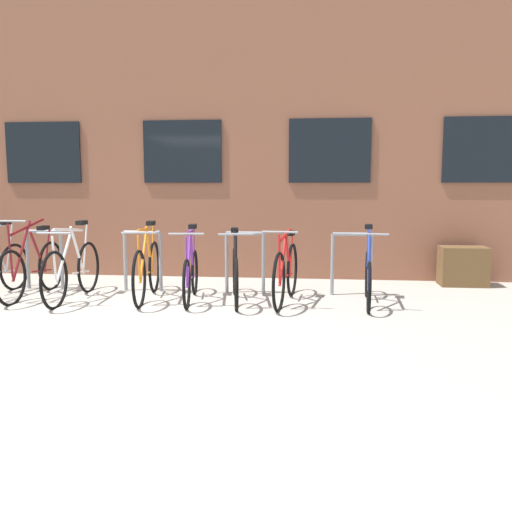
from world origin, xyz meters
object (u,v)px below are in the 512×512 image
(bicycle_maroon, at_px, (32,268))
(bicycle_blue, at_px, (368,276))
(bicycle_purple, at_px, (191,273))
(bicycle_black, at_px, (235,274))
(planter_box, at_px, (463,266))
(bicycle_red, at_px, (286,273))
(bicycle_orange, at_px, (147,269))
(bicycle_white, at_px, (73,270))

(bicycle_maroon, bearing_deg, bicycle_blue, 0.40)
(bicycle_purple, bearing_deg, bicycle_black, -0.69)
(planter_box, bearing_deg, bicycle_red, -150.24)
(bicycle_maroon, xyz_separation_m, planter_box, (6.16, 1.51, -0.10))
(bicycle_orange, distance_m, bicycle_white, 1.00)
(bicycle_orange, xyz_separation_m, bicycle_red, (1.89, -0.04, -0.01))
(bicycle_black, bearing_deg, bicycle_red, 0.83)
(bicycle_black, relative_size, bicycle_white, 0.92)
(bicycle_red, bearing_deg, bicycle_blue, 2.03)
(bicycle_white, distance_m, planter_box, 5.75)
(bicycle_white, xyz_separation_m, planter_box, (5.52, 1.63, -0.10))
(bicycle_red, xyz_separation_m, planter_box, (2.64, 1.51, -0.09))
(bicycle_white, bearing_deg, bicycle_orange, 8.79)
(bicycle_orange, xyz_separation_m, bicycle_maroon, (-1.63, -0.03, -0.00))
(bicycle_red, xyz_separation_m, bicycle_maroon, (-3.51, 0.01, 0.00))
(bicycle_orange, relative_size, planter_box, 2.57)
(bicycle_red, relative_size, planter_box, 2.50)
(bicycle_orange, distance_m, bicycle_black, 1.22)
(bicycle_red, bearing_deg, bicycle_maroon, 179.90)
(bicycle_purple, xyz_separation_m, planter_box, (3.92, 1.51, -0.06))
(bicycle_white, bearing_deg, bicycle_maroon, 169.26)
(bicycle_white, bearing_deg, bicycle_purple, 4.03)
(planter_box, bearing_deg, bicycle_white, -163.57)
(bicycle_maroon, bearing_deg, bicycle_orange, 1.11)
(bicycle_orange, distance_m, bicycle_purple, 0.61)
(bicycle_orange, bearing_deg, bicycle_maroon, -178.89)
(bicycle_purple, bearing_deg, bicycle_red, 0.11)
(bicycle_purple, xyz_separation_m, bicycle_maroon, (-2.24, 0.01, 0.03))
(bicycle_blue, distance_m, bicycle_orange, 2.95)
(bicycle_maroon, bearing_deg, bicycle_white, -10.74)
(bicycle_black, bearing_deg, bicycle_orange, 177.78)
(bicycle_black, xyz_separation_m, planter_box, (3.32, 1.52, -0.07))
(bicycle_blue, relative_size, bicycle_purple, 1.03)
(bicycle_blue, height_order, bicycle_maroon, bicycle_maroon)
(bicycle_blue, relative_size, bicycle_red, 0.95)
(bicycle_orange, distance_m, bicycle_maroon, 1.63)
(bicycle_white, bearing_deg, bicycle_black, 2.74)
(bicycle_blue, distance_m, bicycle_white, 3.94)
(bicycle_black, xyz_separation_m, bicycle_purple, (-0.60, 0.01, -0.01))
(bicycle_orange, relative_size, bicycle_purple, 1.12)
(bicycle_blue, xyz_separation_m, bicycle_maroon, (-4.58, -0.03, 0.03))
(bicycle_blue, relative_size, bicycle_white, 0.90)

